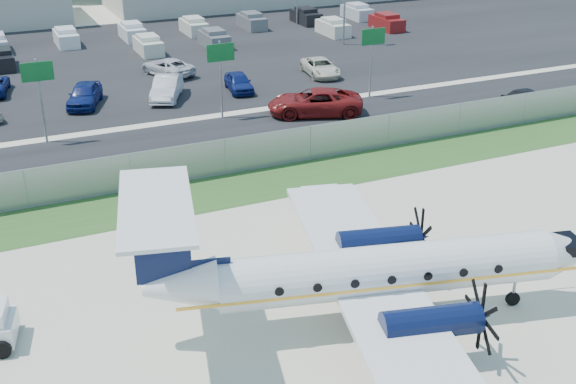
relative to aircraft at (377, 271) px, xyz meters
name	(u,v)px	position (x,y,z in m)	size (l,w,h in m)	color
ground	(355,310)	(-0.32, 0.88, -2.06)	(170.00, 170.00, 0.00)	beige
grass_verge	(239,188)	(-0.32, 12.88, -2.05)	(170.00, 4.00, 0.02)	#2D561E
access_road	(197,144)	(-0.32, 19.88, -2.04)	(170.00, 8.00, 0.02)	black
parking_lot	(119,62)	(-0.32, 40.88, -2.04)	(170.00, 32.00, 0.02)	black
perimeter_fence	(225,157)	(-0.32, 14.88, -1.05)	(120.00, 0.06, 1.99)	gray
sign_left	(39,83)	(-8.32, 23.78, 1.56)	(1.80, 0.26, 5.00)	gray
sign_mid	(221,63)	(2.68, 23.78, 1.56)	(1.80, 0.26, 5.00)	gray
sign_right	(372,46)	(13.68, 23.78, 1.56)	(1.80, 0.26, 5.00)	gray
aircraft	(377,271)	(0.00, 0.00, 0.00)	(17.45, 17.08, 5.33)	silver
baggage_cart_far	(382,289)	(0.86, 0.91, -1.50)	(2.64, 2.13, 1.20)	gray
cone_starboard_wing	(284,266)	(-1.56, 4.48, -1.82)	(0.35, 0.35, 0.49)	#F24107
road_car_mid	(315,115)	(8.40, 21.90, -2.06)	(2.83, 6.13, 1.70)	maroon
road_car_east	(526,106)	(22.31, 17.57, -2.06)	(1.53, 3.80, 1.29)	black
parked_car_b	(86,106)	(-4.96, 30.10, -2.06)	(1.86, 4.61, 1.57)	navy
parked_car_c	(167,99)	(0.54, 29.33, -2.06)	(1.66, 4.76, 1.57)	silver
parked_car_d	(239,91)	(5.78, 29.00, -2.06)	(1.60, 3.97, 1.35)	navy
parked_car_e	(320,75)	(13.09, 30.39, -2.06)	(2.16, 4.67, 1.30)	beige
parked_car_g	(168,75)	(2.26, 35.32, -2.06)	(2.23, 4.83, 1.34)	silver
far_parking_rows	(107,49)	(-0.32, 45.88, -2.06)	(56.00, 10.00, 1.60)	gray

